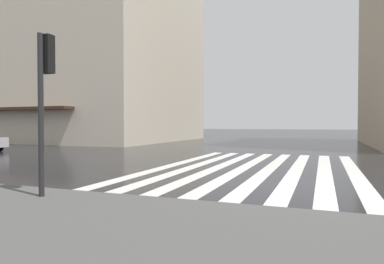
{
  "coord_description": "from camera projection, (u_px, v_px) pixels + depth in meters",
  "views": [
    {
      "loc": [
        -9.79,
        -0.54,
        1.73
      ],
      "look_at": [
        3.3,
        4.4,
        1.42
      ],
      "focal_mm": 32.55,
      "sensor_mm": 36.0,
      "label": 1
    }
  ],
  "objects": [
    {
      "name": "ground_plane",
      "position": [
        301.0,
        188.0,
        9.39
      ],
      "size": [
        220.0,
        220.0,
        0.0
      ],
      "primitive_type": "plane",
      "color": "black"
    },
    {
      "name": "traffic_signal_post",
      "position": [
        45.0,
        80.0,
        7.68
      ],
      "size": [
        0.44,
        0.3,
        3.56
      ],
      "color": "#232326",
      "rests_on": "sidewalk_pavement"
    },
    {
      "name": "haussmann_block_mid",
      "position": [
        53.0,
        37.0,
        39.32
      ],
      "size": [
        19.5,
        29.77,
        23.69
      ],
      "color": "beige",
      "rests_on": "ground_plane"
    },
    {
      "name": "zebra_crossing",
      "position": [
        257.0,
        168.0,
        13.8
      ],
      "size": [
        13.0,
        7.5,
        0.01
      ],
      "color": "silver",
      "rests_on": "ground_plane"
    }
  ]
}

